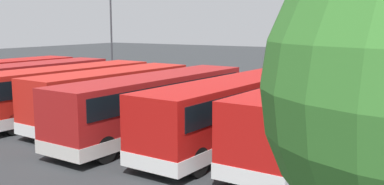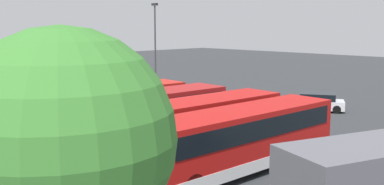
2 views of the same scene
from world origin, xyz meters
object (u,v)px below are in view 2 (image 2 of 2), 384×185
(bus_single_deck_near_end, at_px, (242,137))
(bus_single_deck_second, at_px, (189,126))
(bus_single_deck_sixth, at_px, (60,94))
(car_hatchback_silver, at_px, (315,102))
(lamp_post_tall, at_px, (155,41))
(bus_single_deck_third, at_px, (137,116))
(bus_single_deck_seventh, at_px, (40,90))
(bus_single_deck_fifth, at_px, (84,101))
(bus_single_deck_fourth, at_px, (112,107))

(bus_single_deck_near_end, bearing_deg, bus_single_deck_second, 3.25)
(bus_single_deck_near_end, relative_size, bus_single_deck_second, 0.94)
(bus_single_deck_sixth, relative_size, car_hatchback_silver, 2.43)
(car_hatchback_silver, bearing_deg, lamp_post_tall, 7.91)
(bus_single_deck_third, relative_size, bus_single_deck_sixth, 1.04)
(bus_single_deck_second, distance_m, bus_single_deck_seventh, 17.94)
(bus_single_deck_near_end, bearing_deg, lamp_post_tall, -30.76)
(bus_single_deck_second, bearing_deg, bus_single_deck_near_end, -176.75)
(bus_single_deck_fifth, distance_m, car_hatchback_silver, 18.05)
(bus_single_deck_second, bearing_deg, bus_single_deck_third, 6.13)
(car_hatchback_silver, bearing_deg, bus_single_deck_sixth, 51.18)
(bus_single_deck_sixth, bearing_deg, lamp_post_tall, -70.83)
(bus_single_deck_third, height_order, bus_single_deck_seventh, same)
(bus_single_deck_near_end, bearing_deg, bus_single_deck_third, 4.80)
(bus_single_deck_third, relative_size, bus_single_deck_seventh, 1.03)
(bus_single_deck_sixth, bearing_deg, bus_single_deck_third, 175.87)
(bus_single_deck_fourth, height_order, lamp_post_tall, lamp_post_tall)
(bus_single_deck_third, xyz_separation_m, bus_single_deck_fourth, (3.38, -0.60, -0.00))
(car_hatchback_silver, bearing_deg, bus_single_deck_third, 83.07)
(bus_single_deck_near_end, relative_size, bus_single_deck_third, 0.92)
(bus_single_deck_near_end, height_order, bus_single_deck_seventh, same)
(bus_single_deck_fifth, height_order, lamp_post_tall, lamp_post_tall)
(bus_single_deck_fifth, height_order, car_hatchback_silver, bus_single_deck_fifth)
(bus_single_deck_fifth, distance_m, lamp_post_tall, 16.14)
(bus_single_deck_third, distance_m, bus_single_deck_fourth, 3.43)
(bus_single_deck_near_end, height_order, bus_single_deck_third, same)
(bus_single_deck_seventh, relative_size, car_hatchback_silver, 2.44)
(bus_single_deck_fifth, relative_size, car_hatchback_silver, 2.34)
(bus_single_deck_third, distance_m, car_hatchback_silver, 16.51)
(car_hatchback_silver, bearing_deg, bus_single_deck_fifth, 60.75)
(bus_single_deck_fifth, xyz_separation_m, bus_single_deck_seventh, (7.19, -0.22, 0.00))
(bus_single_deck_sixth, relative_size, lamp_post_tall, 1.30)
(bus_single_deck_fifth, relative_size, bus_single_deck_sixth, 0.96)
(lamp_post_tall, bearing_deg, bus_single_deck_seventh, 95.00)
(bus_single_deck_near_end, xyz_separation_m, bus_single_deck_second, (3.38, 0.19, 0.00))
(bus_single_deck_fourth, distance_m, bus_single_deck_fifth, 3.44)
(bus_single_deck_seventh, xyz_separation_m, lamp_post_tall, (1.15, -13.12, 3.58))
(bus_single_deck_fifth, distance_m, bus_single_deck_sixth, 3.75)
(bus_single_deck_second, xyz_separation_m, lamp_post_tall, (19.08, -13.56, 3.58))
(bus_single_deck_fourth, bearing_deg, bus_single_deck_near_end, -179.94)
(bus_single_deck_sixth, relative_size, bus_single_deck_seventh, 1.00)
(bus_single_deck_near_end, bearing_deg, bus_single_deck_fourth, 0.06)
(bus_single_deck_near_end, bearing_deg, bus_single_deck_seventh, -0.65)
(bus_single_deck_fourth, bearing_deg, bus_single_deck_third, 169.89)
(bus_single_deck_near_end, xyz_separation_m, bus_single_deck_sixth, (17.86, -0.15, 0.00))
(bus_single_deck_fourth, height_order, bus_single_deck_fifth, same)
(lamp_post_tall, bearing_deg, bus_single_deck_second, 144.60)
(bus_single_deck_second, relative_size, bus_single_deck_fourth, 1.16)
(bus_single_deck_sixth, bearing_deg, bus_single_deck_seventh, -1.55)
(bus_single_deck_third, bearing_deg, bus_single_deck_fifth, -5.32)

